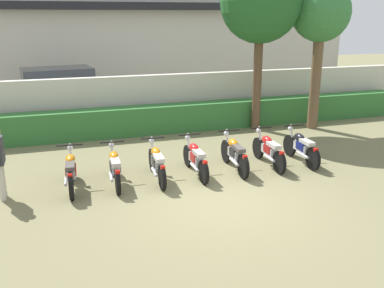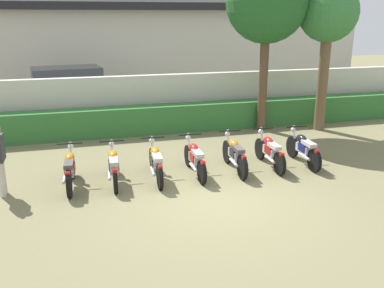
{
  "view_description": "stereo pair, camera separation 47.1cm",
  "coord_description": "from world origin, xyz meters",
  "px_view_note": "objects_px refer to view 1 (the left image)",
  "views": [
    {
      "loc": [
        -3.28,
        -8.04,
        3.91
      ],
      "look_at": [
        0.0,
        2.02,
        0.72
      ],
      "focal_mm": 39.97,
      "sensor_mm": 36.0,
      "label": 1
    },
    {
      "loc": [
        -2.83,
        -8.17,
        3.91
      ],
      "look_at": [
        0.0,
        2.02,
        0.72
      ],
      "focal_mm": 39.97,
      "sensor_mm": 36.0,
      "label": 2
    }
  ],
  "objects_px": {
    "motorcycle_in_row_4": "(234,153)",
    "motorcycle_in_row_6": "(301,147)",
    "motorcycle_in_row_2": "(157,163)",
    "motorcycle_in_row_3": "(195,158)",
    "motorcycle_in_row_1": "(115,167)",
    "parked_car": "(63,91)",
    "motorcycle_in_row_0": "(71,171)",
    "tree_near_inspector": "(261,3)",
    "motorcycle_in_row_5": "(269,150)",
    "tree_far_side": "(321,16)"
  },
  "relations": [
    {
      "from": "motorcycle_in_row_3",
      "to": "motorcycle_in_row_0",
      "type": "bearing_deg",
      "value": 91.11
    },
    {
      "from": "tree_near_inspector",
      "to": "motorcycle_in_row_5",
      "type": "height_order",
      "value": "tree_near_inspector"
    },
    {
      "from": "motorcycle_in_row_4",
      "to": "motorcycle_in_row_6",
      "type": "relative_size",
      "value": 1.03
    },
    {
      "from": "motorcycle_in_row_5",
      "to": "motorcycle_in_row_1",
      "type": "bearing_deg",
      "value": 92.82
    },
    {
      "from": "parked_car",
      "to": "motorcycle_in_row_6",
      "type": "height_order",
      "value": "parked_car"
    },
    {
      "from": "parked_car",
      "to": "motorcycle_in_row_4",
      "type": "relative_size",
      "value": 2.45
    },
    {
      "from": "tree_near_inspector",
      "to": "motorcycle_in_row_1",
      "type": "height_order",
      "value": "tree_near_inspector"
    },
    {
      "from": "tree_near_inspector",
      "to": "tree_far_side",
      "type": "distance_m",
      "value": 2.11
    },
    {
      "from": "motorcycle_in_row_3",
      "to": "motorcycle_in_row_4",
      "type": "bearing_deg",
      "value": -89.21
    },
    {
      "from": "parked_car",
      "to": "motorcycle_in_row_3",
      "type": "distance_m",
      "value": 8.95
    },
    {
      "from": "motorcycle_in_row_1",
      "to": "motorcycle_in_row_5",
      "type": "xyz_separation_m",
      "value": [
        4.13,
        0.05,
        0.01
      ]
    },
    {
      "from": "parked_car",
      "to": "motorcycle_in_row_3",
      "type": "xyz_separation_m",
      "value": [
        2.92,
        -8.44,
        -0.49
      ]
    },
    {
      "from": "motorcycle_in_row_6",
      "to": "motorcycle_in_row_2",
      "type": "bearing_deg",
      "value": 92.21
    },
    {
      "from": "motorcycle_in_row_0",
      "to": "motorcycle_in_row_3",
      "type": "height_order",
      "value": "motorcycle_in_row_0"
    },
    {
      "from": "motorcycle_in_row_6",
      "to": "motorcycle_in_row_0",
      "type": "bearing_deg",
      "value": 91.86
    },
    {
      "from": "parked_car",
      "to": "tree_far_side",
      "type": "height_order",
      "value": "tree_far_side"
    },
    {
      "from": "motorcycle_in_row_6",
      "to": "parked_car",
      "type": "bearing_deg",
      "value": 37.09
    },
    {
      "from": "tree_far_side",
      "to": "motorcycle_in_row_0",
      "type": "distance_m",
      "value": 9.78
    },
    {
      "from": "motorcycle_in_row_2",
      "to": "motorcycle_in_row_4",
      "type": "height_order",
      "value": "motorcycle_in_row_4"
    },
    {
      "from": "motorcycle_in_row_3",
      "to": "motorcycle_in_row_2",
      "type": "bearing_deg",
      "value": 93.42
    },
    {
      "from": "parked_car",
      "to": "motorcycle_in_row_2",
      "type": "relative_size",
      "value": 2.46
    },
    {
      "from": "motorcycle_in_row_2",
      "to": "motorcycle_in_row_3",
      "type": "relative_size",
      "value": 1.01
    },
    {
      "from": "motorcycle_in_row_3",
      "to": "motorcycle_in_row_4",
      "type": "xyz_separation_m",
      "value": [
        1.08,
        0.0,
        0.01
      ]
    },
    {
      "from": "motorcycle_in_row_4",
      "to": "motorcycle_in_row_6",
      "type": "distance_m",
      "value": 1.98
    },
    {
      "from": "motorcycle_in_row_3",
      "to": "motorcycle_in_row_6",
      "type": "distance_m",
      "value": 3.06
    },
    {
      "from": "tree_far_side",
      "to": "motorcycle_in_row_3",
      "type": "relative_size",
      "value": 2.64
    },
    {
      "from": "parked_car",
      "to": "motorcycle_in_row_4",
      "type": "height_order",
      "value": "parked_car"
    },
    {
      "from": "tree_near_inspector",
      "to": "motorcycle_in_row_4",
      "type": "distance_m",
      "value": 5.88
    },
    {
      "from": "parked_car",
      "to": "tree_near_inspector",
      "type": "xyz_separation_m",
      "value": [
        6.44,
        -4.72,
        3.37
      ]
    },
    {
      "from": "parked_car",
      "to": "motorcycle_in_row_5",
      "type": "height_order",
      "value": "parked_car"
    },
    {
      "from": "motorcycle_in_row_2",
      "to": "motorcycle_in_row_5",
      "type": "distance_m",
      "value": 3.11
    },
    {
      "from": "tree_near_inspector",
      "to": "motorcycle_in_row_0",
      "type": "distance_m",
      "value": 8.49
    },
    {
      "from": "parked_car",
      "to": "motorcycle_in_row_3",
      "type": "relative_size",
      "value": 2.47
    },
    {
      "from": "tree_far_side",
      "to": "motorcycle_in_row_6",
      "type": "relative_size",
      "value": 2.68
    },
    {
      "from": "motorcycle_in_row_3",
      "to": "motorcycle_in_row_5",
      "type": "height_order",
      "value": "motorcycle_in_row_5"
    },
    {
      "from": "parked_car",
      "to": "motorcycle_in_row_5",
      "type": "xyz_separation_m",
      "value": [
        5.01,
        -8.41,
        -0.49
      ]
    },
    {
      "from": "motorcycle_in_row_1",
      "to": "motorcycle_in_row_5",
      "type": "relative_size",
      "value": 0.96
    },
    {
      "from": "motorcycle_in_row_1",
      "to": "tree_near_inspector",
      "type": "bearing_deg",
      "value": -53.33
    },
    {
      "from": "tree_far_side",
      "to": "motorcycle_in_row_5",
      "type": "distance_m",
      "value": 5.79
    },
    {
      "from": "parked_car",
      "to": "motorcycle_in_row_3",
      "type": "height_order",
      "value": "parked_car"
    },
    {
      "from": "motorcycle_in_row_1",
      "to": "motorcycle_in_row_3",
      "type": "height_order",
      "value": "motorcycle_in_row_3"
    },
    {
      "from": "parked_car",
      "to": "tree_far_side",
      "type": "relative_size",
      "value": 0.94
    },
    {
      "from": "motorcycle_in_row_0",
      "to": "motorcycle_in_row_4",
      "type": "xyz_separation_m",
      "value": [
        4.13,
        0.03,
        0.0
      ]
    },
    {
      "from": "motorcycle_in_row_0",
      "to": "motorcycle_in_row_2",
      "type": "height_order",
      "value": "motorcycle_in_row_0"
    },
    {
      "from": "parked_car",
      "to": "motorcycle_in_row_6",
      "type": "bearing_deg",
      "value": -61.76
    },
    {
      "from": "tree_near_inspector",
      "to": "motorcycle_in_row_3",
      "type": "xyz_separation_m",
      "value": [
        -3.52,
        -3.72,
        -3.87
      ]
    },
    {
      "from": "motorcycle_in_row_3",
      "to": "tree_near_inspector",
      "type": "bearing_deg",
      "value": -42.74
    },
    {
      "from": "motorcycle_in_row_1",
      "to": "motorcycle_in_row_6",
      "type": "distance_m",
      "value": 5.1
    },
    {
      "from": "motorcycle_in_row_2",
      "to": "motorcycle_in_row_3",
      "type": "distance_m",
      "value": 1.02
    },
    {
      "from": "motorcycle_in_row_0",
      "to": "motorcycle_in_row_6",
      "type": "bearing_deg",
      "value": -86.34
    }
  ]
}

